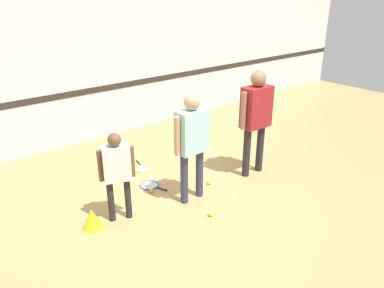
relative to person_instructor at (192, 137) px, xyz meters
name	(u,v)px	position (x,y,z in m)	size (l,w,h in m)	color
ground_plane	(212,198)	(0.24, -0.17, -1.00)	(16.00, 16.00, 0.00)	tan
wall_back	(99,60)	(0.24, 3.15, 0.60)	(16.00, 0.07, 3.20)	silver
person_instructor	(192,137)	(0.00, 0.00, 0.00)	(0.61, 0.26, 1.61)	#2D334C
person_student_left	(117,168)	(-1.08, 0.22, -0.22)	(0.45, 0.30, 1.25)	#232328
person_student_right	(256,112)	(1.33, 0.00, 0.08)	(0.66, 0.29, 1.74)	#232328
racket_spare_on_floor	(150,185)	(-0.27, 0.72, -0.99)	(0.39, 0.52, 0.03)	blue
racket_second_spare	(143,168)	(-0.02, 1.31, -0.99)	(0.36, 0.54, 0.03)	#C6D838
tennis_ball_near_instructor	(211,214)	(-0.10, -0.53, -0.96)	(0.07, 0.07, 0.07)	#CCE038
tennis_ball_by_spare_racket	(151,190)	(-0.36, 0.54, -0.96)	(0.07, 0.07, 0.07)	#CCE038
tennis_ball_stray_left	(209,182)	(0.49, 0.16, -0.96)	(0.07, 0.07, 0.07)	#CCE038
tennis_ball_stray_right	(250,167)	(1.41, 0.11, -0.96)	(0.07, 0.07, 0.07)	#CCE038
training_cone	(92,219)	(-1.47, 0.27, -0.86)	(0.28, 0.28, 0.27)	yellow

